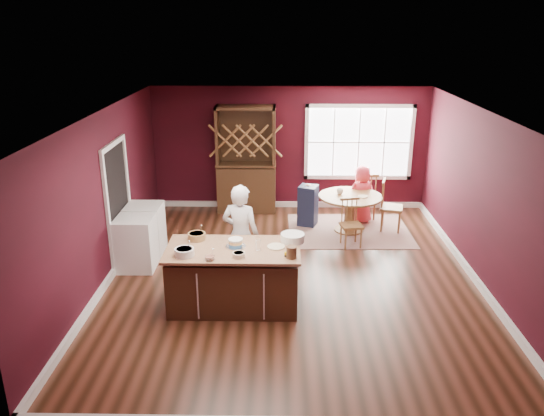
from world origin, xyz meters
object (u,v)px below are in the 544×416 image
Objects in this scene: layer_cake at (236,243)px; dryer at (145,229)px; toddler at (312,187)px; washer at (136,243)px; seated_woman at (362,195)px; high_chair at (308,205)px; chair_east at (392,205)px; hutch at (246,160)px; kitchen_island at (234,278)px; baker at (241,235)px; chair_north at (365,195)px; dining_table at (350,206)px; chair_south at (352,223)px.

layer_cake is 0.33× the size of dryer.
washer is (-3.07, -2.10, -0.36)m from toddler.
washer is at bearing 11.09° from seated_woman.
chair_east is at bearing 9.48° from high_chair.
washer is (-1.69, -2.94, -0.71)m from hutch.
kitchen_island is 0.83× the size of hutch.
kitchen_island is at bearing 101.07° from baker.
seated_woman is 4.68× the size of toddler.
chair_east is (2.87, 2.98, -0.45)m from layer_cake.
toddler is at bearing 34.37° from washer.
layer_cake is 1.14× the size of toddler.
baker is 3.87m from chair_north.
washer is (-4.12, -2.25, -0.15)m from seated_woman.
dining_table is 1.38× the size of dryer.
baker is 1.94m from washer.
dryer is at bearing 90.00° from washer.
seated_woman reaches higher than toddler.
baker is at bearing 144.39° from chair_east.
kitchen_island is 1.54× the size of dining_table.
high_chair is at bearing 69.59° from layer_cake.
dining_table is at bearing 108.97° from chair_east.
kitchen_island is at bearing 151.19° from chair_east.
dining_table is 0.85m from chair_east.
dining_table is 3.58m from layer_cake.
dryer is at bearing 133.37° from kitchen_island.
seated_woman is at bearing 63.10° from chair_south.
baker is at bearing 85.06° from kitchen_island.
chair_north is 1.29m from high_chair.
high_chair is (-1.66, 0.26, -0.09)m from chair_east.
hutch reaches higher than kitchen_island.
chair_east is (2.90, 3.04, 0.09)m from kitchen_island.
dryer is (-3.76, -0.34, -0.00)m from chair_south.
hutch is (-0.07, 4.17, 0.72)m from kitchen_island.
layer_cake is 3.50m from high_chair.
washer is at bearing 147.01° from layer_cake.
chair_north is 4.61m from dryer.
chair_south is 3.89m from washer.
chair_south is 1.32m from seated_woman.
chair_east is at bearing -20.76° from hutch.
toddler is at bearing 25.45° from dryer.
hutch is 3.47m from washer.
layer_cake is 0.29× the size of chair_north.
high_chair is 0.38m from toddler.
chair_north reaches higher than washer.
toddler is (1.27, 3.27, -0.17)m from layer_cake.
hutch is (-0.13, 3.47, 0.33)m from baker.
chair_east is 4.07× the size of toddler.
hutch reaches higher than baker.
dining_table is at bearing 51.25° from chair_north.
dining_table is at bearing 55.33° from kitchen_island.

